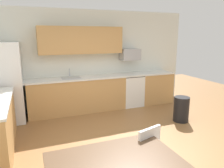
{
  "coord_description": "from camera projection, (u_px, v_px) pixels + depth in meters",
  "views": [
    {
      "loc": [
        -1.66,
        -3.21,
        2.02
      ],
      "look_at": [
        0.0,
        1.0,
        1.0
      ],
      "focal_mm": 34.57,
      "sensor_mm": 36.0,
      "label": 1
    }
  ],
  "objects": [
    {
      "name": "microwave",
      "position": [
        130.0,
        54.0,
        6.19
      ],
      "size": [
        0.54,
        0.36,
        0.32
      ],
      "primitive_type": "cube",
      "color": "#9EA0A5"
    },
    {
      "name": "trash_bin",
      "position": [
        181.0,
        109.0,
        5.15
      ],
      "size": [
        0.36,
        0.36,
        0.6
      ],
      "primitive_type": "cylinder",
      "color": "black",
      "rests_on": "ground"
    },
    {
      "name": "countertop_back",
      "position": [
        94.0,
        77.0,
        5.83
      ],
      "size": [
        4.8,
        0.64,
        0.04
      ],
      "primitive_type": "cube",
      "color": "silver",
      "rests_on": "cabinet_run_back"
    },
    {
      "name": "chair_near_table",
      "position": [
        155.0,
        156.0,
        2.77
      ],
      "size": [
        0.5,
        0.5,
        0.85
      ],
      "color": "white",
      "rests_on": "ground"
    },
    {
      "name": "refrigerator",
      "position": [
        5.0,
        84.0,
        4.98
      ],
      "size": [
        0.76,
        0.7,
        1.87
      ],
      "primitive_type": "cube",
      "color": "white",
      "rests_on": "ground"
    },
    {
      "name": "sink_faucet",
      "position": [
        70.0,
        73.0,
        5.74
      ],
      "size": [
        0.02,
        0.02,
        0.24
      ],
      "primitive_type": "cylinder",
      "color": "#B2B5BA",
      "rests_on": "countertop_back"
    },
    {
      "name": "sink_basin",
      "position": [
        71.0,
        80.0,
        5.61
      ],
      "size": [
        0.48,
        0.4,
        0.14
      ],
      "primitive_type": "cube",
      "color": "#A5A8AD",
      "rests_on": "countertop_back"
    },
    {
      "name": "ground_plane",
      "position": [
        132.0,
        148.0,
        3.95
      ],
      "size": [
        12.0,
        12.0,
        0.0
      ],
      "primitive_type": "plane",
      "color": "olive"
    },
    {
      "name": "wall_back",
      "position": [
        91.0,
        60.0,
        6.05
      ],
      "size": [
        5.8,
        0.1,
        2.7
      ],
      "primitive_type": "cube",
      "color": "silver",
      "rests_on": "ground"
    },
    {
      "name": "oven_range",
      "position": [
        131.0,
        90.0,
        6.33
      ],
      "size": [
        0.6,
        0.6,
        0.91
      ],
      "color": "white",
      "rests_on": "ground"
    },
    {
      "name": "cabinet_run_back",
      "position": [
        78.0,
        96.0,
        5.77
      ],
      "size": [
        2.56,
        0.6,
        0.9
      ],
      "primitive_type": "cube",
      "color": "tan",
      "rests_on": "ground"
    },
    {
      "name": "cabinet_run_back_right",
      "position": [
        154.0,
        88.0,
        6.61
      ],
      "size": [
        0.99,
        0.6,
        0.9
      ],
      "primitive_type": "cube",
      "color": "tan",
      "rests_on": "ground"
    },
    {
      "name": "dining_table",
      "position": [
        115.0,
        166.0,
        2.28
      ],
      "size": [
        1.4,
        0.9,
        0.73
      ],
      "color": "brown",
      "rests_on": "ground"
    },
    {
      "name": "upper_cabinets_back",
      "position": [
        81.0,
        40.0,
        5.63
      ],
      "size": [
        2.2,
        0.34,
        0.7
      ],
      "primitive_type": "cube",
      "color": "tan"
    }
  ]
}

